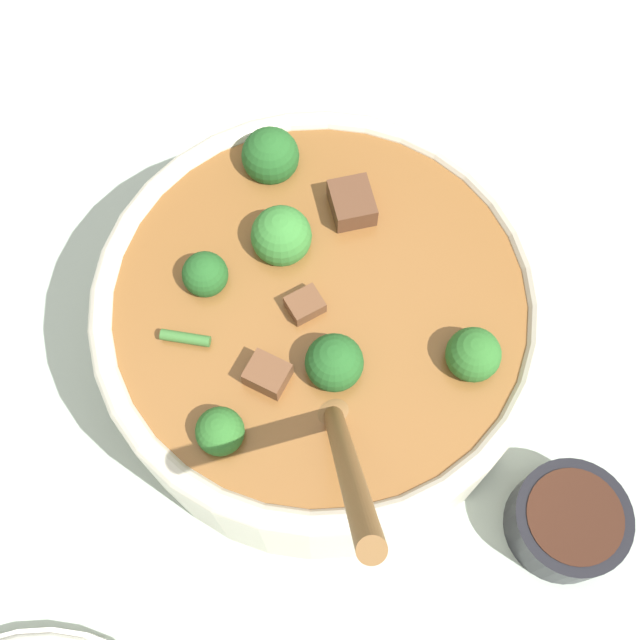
{
  "coord_description": "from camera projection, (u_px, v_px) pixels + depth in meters",
  "views": [
    {
      "loc": [
        0.11,
        0.18,
        0.57
      ],
      "look_at": [
        0.0,
        0.0,
        0.07
      ],
      "focal_mm": 45.0,
      "sensor_mm": 36.0,
      "label": 1
    }
  ],
  "objects": [
    {
      "name": "condiment_bowl",
      "position": [
        568.0,
        521.0,
        0.54
      ],
      "size": [
        0.08,
        0.08,
        0.04
      ],
      "color": "black",
      "rests_on": "ground_plane"
    },
    {
      "name": "ground_plane",
      "position": [
        320.0,
        357.0,
        0.61
      ],
      "size": [
        4.0,
        4.0,
        0.0
      ],
      "primitive_type": "plane",
      "color": "#ADBCAD"
    },
    {
      "name": "stew_bowl",
      "position": [
        320.0,
        324.0,
        0.55
      ],
      "size": [
        0.3,
        0.32,
        0.27
      ],
      "color": "beige",
      "rests_on": "ground_plane"
    }
  ]
}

